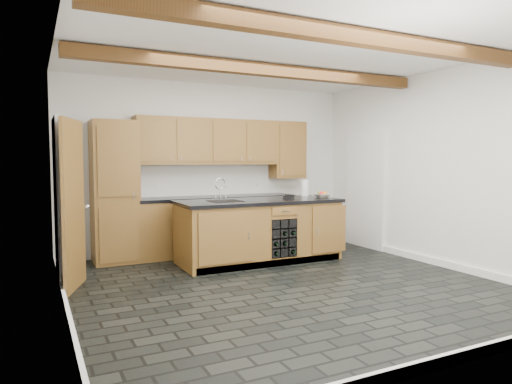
# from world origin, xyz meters

# --- Properties ---
(ground) EXTENTS (5.00, 5.00, 0.00)m
(ground) POSITION_xyz_m (0.00, 0.00, 0.00)
(ground) COLOR black
(ground) RESTS_ON ground
(room_shell) EXTENTS (5.01, 5.00, 5.00)m
(room_shell) POSITION_xyz_m (-0.09, 0.53, 1.53)
(room_shell) COLOR white
(room_shell) RESTS_ON ground
(back_cabinetry) EXTENTS (3.65, 0.62, 2.20)m
(back_cabinetry) POSITION_xyz_m (-0.38, 2.24, 0.98)
(back_cabinetry) COLOR olive
(back_cabinetry) RESTS_ON ground
(island) EXTENTS (2.48, 0.96, 0.93)m
(island) POSITION_xyz_m (0.31, 1.28, 0.46)
(island) COLOR olive
(island) RESTS_ON ground
(faucet) EXTENTS (0.45, 0.40, 0.34)m
(faucet) POSITION_xyz_m (-0.25, 1.33, 0.96)
(faucet) COLOR black
(faucet) RESTS_ON island
(kitchen_scale) EXTENTS (0.20, 0.16, 0.05)m
(kitchen_scale) POSITION_xyz_m (0.85, 1.37, 0.96)
(kitchen_scale) COLOR black
(kitchen_scale) RESTS_ON island
(fruit_bowl) EXTENTS (0.27, 0.27, 0.06)m
(fruit_bowl) POSITION_xyz_m (1.38, 1.22, 0.96)
(fruit_bowl) COLOR beige
(fruit_bowl) RESTS_ON island
(fruit_cluster) EXTENTS (0.16, 0.17, 0.07)m
(fruit_cluster) POSITION_xyz_m (1.38, 1.22, 0.99)
(fruit_cluster) COLOR #AA1619
(fruit_cluster) RESTS_ON fruit_bowl
(paper_towel) EXTENTS (0.12, 0.12, 0.26)m
(paper_towel) POSITION_xyz_m (1.30, 1.60, 1.06)
(paper_towel) COLOR white
(paper_towel) RESTS_ON island
(mug) EXTENTS (0.11, 0.11, 0.10)m
(mug) POSITION_xyz_m (-1.30, 2.17, 0.98)
(mug) COLOR white
(mug) RESTS_ON back_cabinetry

